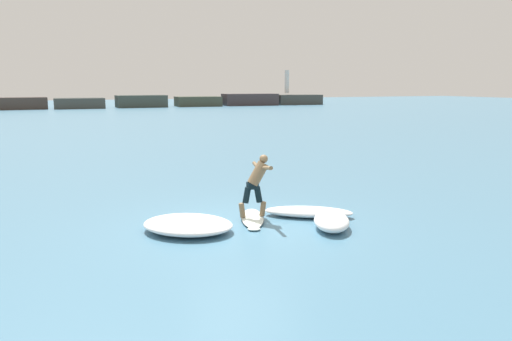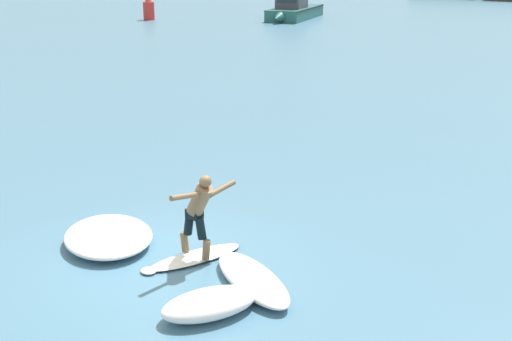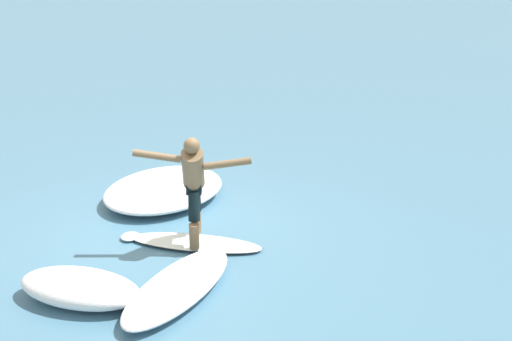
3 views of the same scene
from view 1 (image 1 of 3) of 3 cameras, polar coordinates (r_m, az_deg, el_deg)
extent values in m
plane|color=teal|center=(11.81, -1.70, -6.16)|extent=(200.00, 200.00, 0.00)
cube|color=#423731|center=(72.76, -26.18, 6.89)|extent=(8.78, 3.85, 1.55)
cube|color=#40433E|center=(72.77, -19.53, 7.27)|extent=(6.60, 4.40, 1.40)
cube|color=#3B433C|center=(73.74, -12.98, 7.72)|extent=(6.98, 3.49, 1.70)
cube|color=#3E4436|center=(75.64, -6.65, 7.85)|extent=(6.75, 4.26, 1.43)
cube|color=#3E3537|center=(78.38, -0.70, 8.11)|extent=(8.55, 3.98, 1.79)
cube|color=#3E403C|center=(81.90, 4.80, 8.08)|extent=(7.56, 4.13, 1.58)
cylinder|color=silver|center=(80.95, 3.54, 10.10)|extent=(0.70, 0.70, 3.63)
ellipsoid|color=white|center=(12.20, -0.40, -5.45)|extent=(1.13, 1.87, 0.08)
ellipsoid|color=white|center=(11.31, -0.24, -6.67)|extent=(0.36, 0.34, 0.07)
ellipsoid|color=#2D2D33|center=(12.20, -0.40, -5.45)|extent=(1.15, 1.89, 0.04)
cone|color=black|center=(12.93, -0.51, -5.02)|extent=(0.06, 0.06, 0.14)
cone|color=black|center=(12.81, -1.16, -5.17)|extent=(0.06, 0.06, 0.14)
cone|color=black|center=(12.82, 0.17, -5.16)|extent=(0.06, 0.06, 0.14)
cylinder|color=brown|center=(12.21, 0.78, -4.39)|extent=(0.18, 0.15, 0.36)
cylinder|color=black|center=(12.09, 0.25, -2.76)|extent=(0.23, 0.17, 0.40)
cylinder|color=brown|center=(12.07, -1.60, -4.55)|extent=(0.18, 0.15, 0.36)
cylinder|color=black|center=(12.02, -1.06, -2.84)|extent=(0.23, 0.17, 0.40)
cube|color=black|center=(12.01, -0.41, -1.73)|extent=(0.28, 0.23, 0.16)
cylinder|color=brown|center=(11.99, 0.24, -0.35)|extent=(0.55, 0.34, 0.63)
sphere|color=brown|center=(11.97, 0.88, 1.34)|extent=(0.21, 0.21, 0.21)
cylinder|color=brown|center=(12.42, 0.10, 0.47)|extent=(0.20, 0.61, 0.20)
cylinder|color=brown|center=(11.57, 1.31, 0.30)|extent=(0.17, 0.61, 0.19)
ellipsoid|color=white|center=(11.30, -7.78, -6.15)|extent=(2.59, 2.53, 0.32)
ellipsoid|color=white|center=(11.54, 8.63, -5.74)|extent=(1.40, 1.70, 0.35)
ellipsoid|color=white|center=(12.49, 6.04, -4.73)|extent=(2.25, 1.77, 0.25)
camera|label=2|loc=(11.92, 59.10, 14.86)|focal=50.00mm
camera|label=3|loc=(18.11, 33.14, 13.10)|focal=60.00mm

